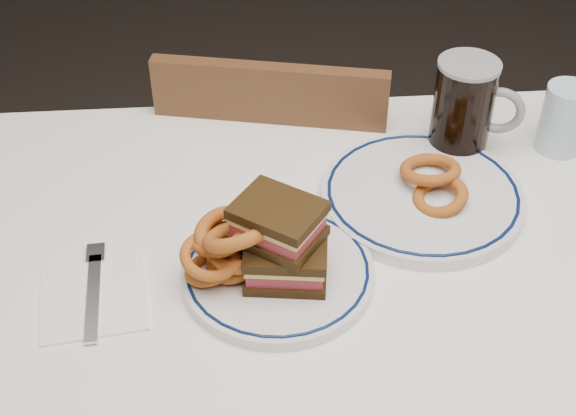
{
  "coord_description": "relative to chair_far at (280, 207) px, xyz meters",
  "views": [
    {
      "loc": [
        -0.19,
        -0.76,
        1.52
      ],
      "look_at": [
        -0.13,
        0.05,
        0.83
      ],
      "focal_mm": 50.0,
      "sensor_mm": 36.0,
      "label": 1
    }
  ],
  "objects": [
    {
      "name": "main_plate",
      "position": [
        -0.04,
        -0.48,
        0.3
      ],
      "size": [
        0.26,
        0.26,
        0.02
      ],
      "color": "silver",
      "rests_on": "dining_table"
    },
    {
      "name": "water_glass",
      "position": [
        0.43,
        -0.22,
        0.34
      ],
      "size": [
        0.07,
        0.07,
        0.11
      ],
      "primitive_type": "cylinder",
      "color": "#ACCDDE",
      "rests_on": "dining_table"
    },
    {
      "name": "reuben_sandwich",
      "position": [
        -0.03,
        -0.49,
        0.36
      ],
      "size": [
        0.14,
        0.13,
        0.11
      ],
      "color": "black",
      "rests_on": "main_plate"
    },
    {
      "name": "onion_rings_main",
      "position": [
        -0.1,
        -0.48,
        0.34
      ],
      "size": [
        0.13,
        0.11,
        0.13
      ],
      "color": "brown",
      "rests_on": "main_plate"
    },
    {
      "name": "napkin_fork",
      "position": [
        -0.28,
        -0.5,
        0.29
      ],
      "size": [
        0.15,
        0.18,
        0.01
      ],
      "color": "white",
      "rests_on": "dining_table"
    },
    {
      "name": "dining_table",
      "position": [
        0.12,
        -0.48,
        0.18
      ],
      "size": [
        1.27,
        0.87,
        0.75
      ],
      "color": "white",
      "rests_on": "floor"
    },
    {
      "name": "far_plate",
      "position": [
        0.19,
        -0.34,
        0.3
      ],
      "size": [
        0.3,
        0.3,
        0.02
      ],
      "color": "silver",
      "rests_on": "dining_table"
    },
    {
      "name": "beer_mug",
      "position": [
        0.27,
        -0.22,
        0.37
      ],
      "size": [
        0.14,
        0.1,
        0.16
      ],
      "color": "black",
      "rests_on": "dining_table"
    },
    {
      "name": "chair_far",
      "position": [
        0.0,
        0.0,
        0.0
      ],
      "size": [
        0.47,
        0.47,
        0.85
      ],
      "color": "#402B14",
      "rests_on": "floor"
    },
    {
      "name": "ketchup_ramekin",
      "position": [
        -0.05,
        -0.4,
        0.32
      ],
      "size": [
        0.06,
        0.06,
        0.03
      ],
      "color": "silver",
      "rests_on": "main_plate"
    },
    {
      "name": "onion_rings_far",
      "position": [
        0.21,
        -0.34,
        0.32
      ],
      "size": [
        0.09,
        0.14,
        0.05
      ],
      "color": "brown",
      "rests_on": "far_plate"
    }
  ]
}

